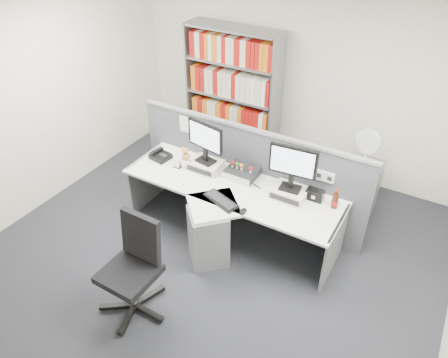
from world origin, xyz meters
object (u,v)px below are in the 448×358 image
Objects in this scene: monitor_left at (205,139)px; cola_bottle at (335,201)px; desk_phone at (160,156)px; desk_fan at (368,144)px; desktop_pc at (242,173)px; monitor_right at (293,165)px; mouse at (243,211)px; desk at (222,214)px; filing_cabinet at (357,190)px; speaker at (315,195)px; keyboard at (221,201)px; office_chair at (134,264)px; shelving_unit at (233,98)px; desk_calendar at (177,164)px.

cola_bottle is at bearing 2.00° from monitor_left.
desk_phone is 0.48× the size of desk_fan.
desktop_pc is 1.54m from desk_fan.
desk_fan is (0.55, 1.02, -0.10)m from monitor_right.
monitor_left is 1.02m from mouse.
desk is 7.09× the size of desktop_pc.
monitor_left is 1.94m from desk_fan.
desk_fan is at bearing 61.70° from monitor_right.
monitor_left is 4.75× the size of mouse.
filing_cabinet is at bearing 31.68° from monitor_left.
desk_phone is 2.56m from filing_cabinet.
mouse is 1.80m from filing_cabinet.
speaker is at bearing 46.39° from mouse.
monitor_right reaches higher than filing_cabinet.
desk_phone is (-1.72, -0.10, -0.38)m from monitor_right.
desk_fan is (1.20, 1.40, 0.58)m from desk.
keyboard is at bearing -147.43° from speaker.
office_chair reaches higher than speaker.
filing_cabinet is at bearing 61.71° from monitor_right.
monitor_left is 0.73m from desk_phone.
mouse is (0.30, -0.04, 0.01)m from keyboard.
filing_cabinet is at bearing 60.82° from mouse.
keyboard is 0.23× the size of shelving_unit.
monitor_right is at bearing -7.02° from desktop_pc.
monitor_left is 0.50m from desk_calendar.
desktop_pc is at bearing 9.28° from desk_phone.
desk_fan reaches higher than desk_calendar.
desk_phone reaches higher than mouse.
desk is 5.61× the size of keyboard.
mouse is (-0.31, -0.52, -0.40)m from monitor_right.
office_chair reaches higher than desk_calendar.
desk_fan reaches higher than desk_phone.
desktop_pc is at bearing -179.73° from speaker.
monitor_left is 2.20× the size of cola_bottle.
monitor_right is at bearing -162.35° from speaker.
monitor_left reaches higher than mouse.
keyboard is 1.03m from speaker.
keyboard is (0.05, -0.09, 0.28)m from desk.
speaker reaches higher than desk_phone.
desk_calendar reaches higher than desk.
mouse is at bearing -33.13° from monitor_left.
desk_phone is at bearing 169.29° from desk_calendar.
desk_fan is at bearing 60.17° from office_chair.
shelving_unit reaches higher than office_chair.
desk_fan is at bearing 60.82° from mouse.
speaker reaches higher than mouse.
filing_cabinet is (1.19, 0.94, -0.42)m from desktop_pc.
monitor_left is at bearing -170.12° from desktop_pc.
desktop_pc is at bearing 119.42° from mouse.
desk is at bearing -16.69° from desk_calendar.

